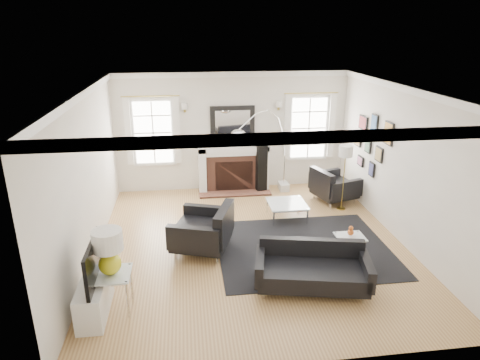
{
  "coord_description": "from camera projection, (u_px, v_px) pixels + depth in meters",
  "views": [
    {
      "loc": [
        -1.11,
        -6.9,
        3.76
      ],
      "look_at": [
        -0.17,
        0.3,
        1.15
      ],
      "focal_mm": 32.0,
      "sensor_mm": 36.0,
      "label": 1
    }
  ],
  "objects": [
    {
      "name": "floor",
      "position": [
        251.0,
        244.0,
        7.84
      ],
      "size": [
        6.0,
        6.0,
        0.0
      ],
      "primitive_type": "plane",
      "color": "#996A40",
      "rests_on": "ground"
    },
    {
      "name": "orange_vase",
      "position": [
        351.0,
        231.0,
        6.99
      ],
      "size": [
        0.1,
        0.1,
        0.17
      ],
      "color": "#B24C16",
      "rests_on": "nesting_table"
    },
    {
      "name": "armchair_right",
      "position": [
        332.0,
        186.0,
        9.67
      ],
      "size": [
        1.07,
        1.14,
        0.63
      ],
      "color": "black",
      "rests_on": "floor"
    },
    {
      "name": "ceiling",
      "position": [
        253.0,
        90.0,
        6.9
      ],
      "size": [
        5.5,
        6.0,
        0.02
      ],
      "primitive_type": "cube",
      "color": "white",
      "rests_on": "back_wall"
    },
    {
      "name": "sofa",
      "position": [
        312.0,
        269.0,
        6.46
      ],
      "size": [
        1.82,
        1.11,
        0.56
      ],
      "color": "black",
      "rests_on": "floor"
    },
    {
      "name": "gallery_wall",
      "position": [
        372.0,
        140.0,
        8.86
      ],
      "size": [
        0.04,
        1.73,
        1.29
      ],
      "color": "black",
      "rests_on": "right_wall"
    },
    {
      "name": "front_wall",
      "position": [
        295.0,
        261.0,
        4.57
      ],
      "size": [
        5.5,
        0.04,
        2.8
      ],
      "primitive_type": "cube",
      "color": "beige",
      "rests_on": "floor"
    },
    {
      "name": "window_left",
      "position": [
        153.0,
        132.0,
        9.87
      ],
      "size": [
        1.24,
        0.15,
        1.62
      ],
      "color": "white",
      "rests_on": "back_wall"
    },
    {
      "name": "nesting_table",
      "position": [
        350.0,
        242.0,
        7.06
      ],
      "size": [
        0.46,
        0.39,
        0.51
      ],
      "color": "silver",
      "rests_on": "floor"
    },
    {
      "name": "area_rug",
      "position": [
        303.0,
        248.0,
        7.68
      ],
      "size": [
        3.05,
        2.54,
        0.01
      ],
      "primitive_type": "cube",
      "rotation": [
        0.0,
        0.0,
        -0.0
      ],
      "color": "black",
      "rests_on": "floor"
    },
    {
      "name": "crown_molding",
      "position": [
        253.0,
        93.0,
        6.92
      ],
      "size": [
        5.5,
        6.0,
        0.12
      ],
      "primitive_type": "cube",
      "color": "white",
      "rests_on": "back_wall"
    },
    {
      "name": "speaker_tower",
      "position": [
        261.0,
        167.0,
        10.19
      ],
      "size": [
        0.29,
        0.29,
        1.21
      ],
      "primitive_type": "cube",
      "rotation": [
        0.0,
        0.0,
        0.21
      ],
      "color": "black",
      "rests_on": "floor"
    },
    {
      "name": "fireplace",
      "position": [
        234.0,
        169.0,
        10.26
      ],
      "size": [
        1.7,
        0.69,
        1.11
      ],
      "color": "white",
      "rests_on": "floor"
    },
    {
      "name": "window_right",
      "position": [
        309.0,
        128.0,
        10.32
      ],
      "size": [
        1.24,
        0.15,
        1.62
      ],
      "color": "white",
      "rests_on": "back_wall"
    },
    {
      "name": "tv_unit",
      "position": [
        94.0,
        293.0,
        5.85
      ],
      "size": [
        0.35,
        1.0,
        1.09
      ],
      "color": "white",
      "rests_on": "floor"
    },
    {
      "name": "armchair_left",
      "position": [
        205.0,
        231.0,
        7.46
      ],
      "size": [
        1.22,
        1.29,
        0.71
      ],
      "color": "black",
      "rests_on": "floor"
    },
    {
      "name": "right_wall",
      "position": [
        402.0,
        165.0,
        7.7
      ],
      "size": [
        0.04,
        6.0,
        2.8
      ],
      "primitive_type": "cube",
      "color": "beige",
      "rests_on": "floor"
    },
    {
      "name": "arc_floor_lamp",
      "position": [
        263.0,
        151.0,
        9.49
      ],
      "size": [
        1.51,
        1.4,
        2.14
      ],
      "color": "silver",
      "rests_on": "floor"
    },
    {
      "name": "coffee_table",
      "position": [
        287.0,
        204.0,
        8.8
      ],
      "size": [
        0.77,
        0.77,
        0.34
      ],
      "color": "silver",
      "rests_on": "floor"
    },
    {
      "name": "stick_floor_lamp",
      "position": [
        346.0,
        154.0,
        8.94
      ],
      "size": [
        0.29,
        0.29,
        1.43
      ],
      "color": "#AC953B",
      "rests_on": "floor"
    },
    {
      "name": "back_wall",
      "position": [
        232.0,
        132.0,
        10.17
      ],
      "size": [
        5.5,
        0.04,
        2.8
      ],
      "primitive_type": "cube",
      "color": "beige",
      "rests_on": "floor"
    },
    {
      "name": "left_wall",
      "position": [
        87.0,
        179.0,
        7.03
      ],
      "size": [
        0.04,
        6.0,
        2.8
      ],
      "primitive_type": "cube",
      "color": "beige",
      "rests_on": "floor"
    },
    {
      "name": "side_table_left",
      "position": [
        112.0,
        280.0,
        5.87
      ],
      "size": [
        0.53,
        0.53,
        0.58
      ],
      "color": "silver",
      "rests_on": "floor"
    },
    {
      "name": "gourd_lamp",
      "position": [
        108.0,
        249.0,
        5.71
      ],
      "size": [
        0.41,
        0.41,
        0.65
      ],
      "color": "yellow",
      "rests_on": "side_table_left"
    },
    {
      "name": "mantel_mirror",
      "position": [
        233.0,
        122.0,
        10.04
      ],
      "size": [
        1.05,
        0.07,
        0.75
      ],
      "color": "black",
      "rests_on": "back_wall"
    }
  ]
}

